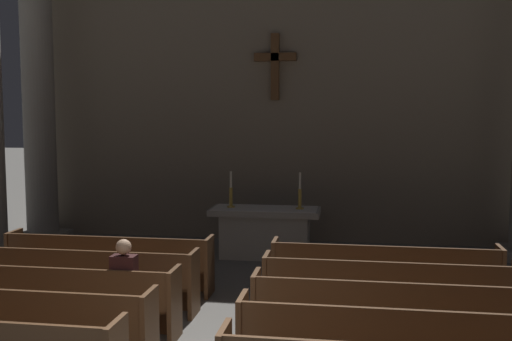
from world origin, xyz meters
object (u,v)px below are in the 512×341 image
pew_right_row_4 (388,292)px  altar (265,231)px  pew_left_row_4 (83,279)px  pew_left_row_5 (109,262)px  lone_worshipper (127,285)px  pew_right_row_5 (384,274)px  pew_left_row_2 (10,324)px  pew_left_row_3 (51,299)px  column_left_fourth (39,109)px  candlestick_left (231,196)px  pew_right_row_3 (393,316)px  candlestick_right (300,197)px

pew_right_row_4 → altar: bearing=121.4°
pew_left_row_4 → pew_left_row_5: (0.00, 0.97, 0.00)m
pew_right_row_4 → lone_worshipper: 3.52m
pew_right_row_5 → altar: altar is taller
pew_left_row_4 → pew_right_row_4: 4.43m
pew_left_row_5 → pew_right_row_5: (4.43, 0.00, 0.00)m
pew_left_row_4 → altar: altar is taller
pew_left_row_2 → lone_worshipper: 1.46m
pew_left_row_3 → altar: 5.10m
pew_right_row_4 → lone_worshipper: size_ratio=2.60×
pew_right_row_4 → pew_right_row_5: size_ratio=1.00×
pew_left_row_2 → pew_right_row_5: same height
pew_left_row_3 → column_left_fourth: column_left_fourth is taller
pew_left_row_2 → pew_right_row_4: 4.83m
pew_left_row_2 → candlestick_left: 5.82m
pew_left_row_3 → pew_left_row_5: 1.93m
pew_right_row_3 → altar: size_ratio=1.56×
pew_left_row_2 → pew_right_row_4: same height
pew_left_row_2 → pew_right_row_3: bearing=12.3°
altar → candlestick_right: candlestick_right is taller
pew_left_row_5 → candlestick_left: candlestick_left is taller
pew_left_row_2 → pew_left_row_5: 2.90m
pew_left_row_5 → altar: size_ratio=1.56×
pew_left_row_2 → lone_worshipper: lone_worshipper is taller
pew_right_row_5 → pew_left_row_3: bearing=-156.4°
pew_right_row_4 → column_left_fourth: size_ratio=0.56×
pew_left_row_5 → pew_right_row_3: 4.83m
pew_left_row_5 → lone_worshipper: bearing=-61.2°
pew_left_row_4 → column_left_fourth: 5.89m
pew_right_row_4 → pew_right_row_5: same height
pew_left_row_4 → candlestick_right: size_ratio=4.69×
pew_left_row_3 → candlestick_right: 5.50m
pew_left_row_4 → pew_right_row_4: same height
pew_right_row_3 → altar: bearing=115.7°
pew_left_row_2 → pew_left_row_4: (0.00, 1.93, 0.00)m
pew_left_row_4 → pew_right_row_4: bearing=0.0°
pew_right_row_4 → pew_right_row_5: bearing=90.0°
pew_left_row_3 → pew_right_row_3: bearing=0.0°
pew_right_row_4 → candlestick_left: candlestick_left is taller
pew_left_row_4 → candlestick_left: (1.51, 3.63, 0.77)m
pew_left_row_3 → candlestick_left: candlestick_left is taller
pew_right_row_5 → column_left_fourth: size_ratio=0.56×
altar → pew_right_row_3: bearing=-64.3°
pew_left_row_4 → altar: 4.25m
pew_right_row_4 → altar: (-2.21, 3.63, 0.06)m
pew_left_row_5 → altar: altar is taller
lone_worshipper → pew_left_row_4: bearing=138.3°
altar → candlestick_left: (-0.70, 0.00, 0.71)m
pew_left_row_5 → pew_left_row_2: bearing=-90.0°
pew_left_row_3 → column_left_fourth: (-3.02, 5.35, 2.53)m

